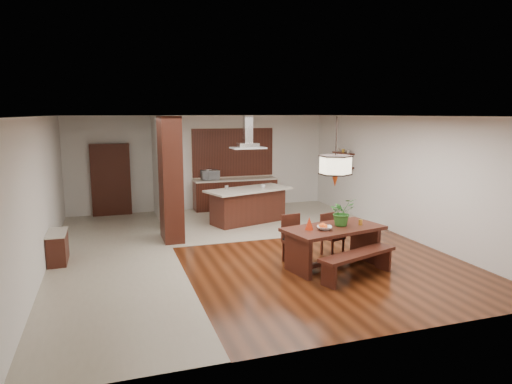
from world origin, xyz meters
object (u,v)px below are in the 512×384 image
object	(u,v)px
fruit_bowl	(324,228)
range_hood	(248,132)
kitchen_island	(248,205)
dining_chair_left	(295,239)
microwave	(210,175)
dining_bench	(358,265)
foliage_plant	(342,212)
pendant_lantern	(336,152)
dining_chair_right	(333,235)
hallway_console	(58,247)
dining_table	(333,238)
island_cup	(263,186)

from	to	relation	value
fruit_bowl	range_hood	distance (m)	4.46
range_hood	kitchen_island	bearing A→B (deg)	-90.00
dining_chair_left	microwave	bearing A→B (deg)	87.84
range_hood	microwave	world-z (taller)	range_hood
dining_bench	range_hood	size ratio (longest dim) A/B	1.89
dining_chair_left	foliage_plant	xyz separation A→B (m)	(0.80, -0.41, 0.59)
foliage_plant	kitchen_island	bearing A→B (deg)	99.78
dining_chair_left	pendant_lantern	world-z (taller)	pendant_lantern
pendant_lantern	fruit_bowl	world-z (taller)	pendant_lantern
pendant_lantern	microwave	distance (m)	6.19
foliage_plant	range_hood	distance (m)	4.24
fruit_bowl	kitchen_island	distance (m)	4.16
dining_bench	foliage_plant	world-z (taller)	foliage_plant
dining_chair_right	fruit_bowl	distance (m)	1.09
hallway_console	dining_bench	bearing A→B (deg)	-26.69
dining_chair_right	dining_chair_left	bearing A→B (deg)	175.61
kitchen_island	range_hood	size ratio (longest dim) A/B	2.78
microwave	pendant_lantern	bearing A→B (deg)	-84.58
dining_bench	dining_table	bearing A→B (deg)	102.14
hallway_console	dining_table	world-z (taller)	dining_table
microwave	hallway_console	bearing A→B (deg)	-139.86
hallway_console	fruit_bowl	xyz separation A→B (m)	(4.84, -2.09, 0.52)
pendant_lantern	range_hood	world-z (taller)	same
dining_chair_left	dining_chair_right	size ratio (longest dim) A/B	1.09
island_cup	microwave	xyz separation A→B (m)	(-1.02, 2.03, 0.10)
dining_chair_left	fruit_bowl	distance (m)	0.78
hallway_console	dining_table	distance (m)	5.47
dining_table	pendant_lantern	size ratio (longest dim) A/B	1.59
kitchen_island	microwave	xyz separation A→B (m)	(-0.61, 1.97, 0.61)
pendant_lantern	island_cup	distance (m)	4.14
fruit_bowl	microwave	bearing A→B (deg)	97.67
dining_chair_left	island_cup	distance (m)	3.55
dining_chair_right	pendant_lantern	size ratio (longest dim) A/B	0.67
pendant_lantern	fruit_bowl	distance (m)	1.44
dining_chair_right	microwave	size ratio (longest dim) A/B	1.68
dining_table	dining_chair_right	xyz separation A→B (m)	(0.35, 0.67, -0.15)
microwave	fruit_bowl	bearing A→B (deg)	-87.20
dining_table	dining_bench	world-z (taller)	dining_table
dining_bench	island_cup	bearing A→B (deg)	92.65
hallway_console	island_cup	size ratio (longest dim) A/B	7.27
island_cup	dining_chair_right	bearing A→B (deg)	-82.78
dining_chair_left	dining_chair_right	world-z (taller)	dining_chair_left
foliage_plant	microwave	size ratio (longest dim) A/B	1.03
dining_table	dining_chair_right	distance (m)	0.77
dining_chair_right	pendant_lantern	distance (m)	1.96
fruit_bowl	kitchen_island	size ratio (longest dim) A/B	0.11
range_hood	foliage_plant	bearing A→B (deg)	-80.23
pendant_lantern	range_hood	bearing A→B (deg)	96.78
dining_bench	hallway_console	bearing A→B (deg)	153.31
fruit_bowl	kitchen_island	world-z (taller)	kitchen_island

